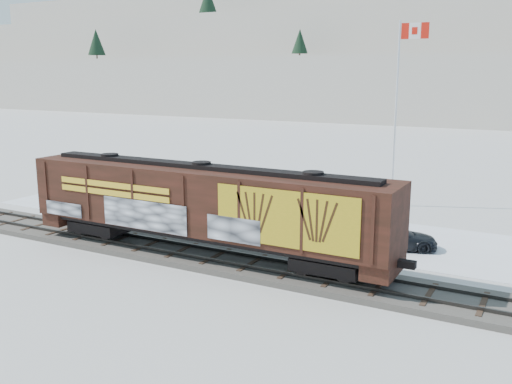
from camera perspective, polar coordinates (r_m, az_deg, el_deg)
The scene contains 9 objects.
ground at distance 27.53m, azimuth -4.04°, elevation -6.98°, with size 500.00×500.00×0.00m, color white.
rail_track at distance 27.49m, azimuth -4.05°, elevation -6.70°, with size 50.00×3.40×0.43m.
parking_strip at distance 33.80m, azimuth 2.82°, elevation -3.37°, with size 40.00×8.00×0.03m, color white.
hillside at distance 162.42m, azimuth 24.16°, elevation 12.75°, with size 360.00×110.00×93.00m.
hopper_railcar at distance 27.14m, azimuth -5.41°, elevation -1.10°, with size 18.87×3.06×4.25m.
flagpole at distance 39.25m, azimuth 13.83°, elevation 5.17°, with size 2.30×0.90×12.19m.
car_silver at distance 33.33m, azimuth -1.41°, elevation -2.37°, with size 1.56×3.89×1.33m, color silver.
car_white at distance 31.66m, azimuth 5.54°, elevation -3.13°, with size 1.46×4.20×1.38m, color silver.
car_dark at distance 30.08m, azimuth 13.72°, elevation -4.39°, with size 1.72×4.22×1.23m, color black.
Camera 1 is at (14.12, -21.92, 8.86)m, focal length 40.00 mm.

